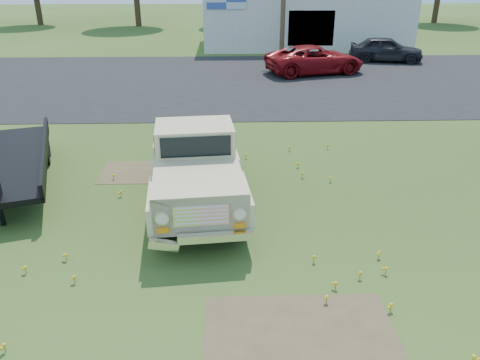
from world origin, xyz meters
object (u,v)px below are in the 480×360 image
object	(u,v)px
flatbed_trailer	(6,157)
dark_sedan	(386,49)
vintage_pickup_truck	(196,164)
red_pickup	(315,60)

from	to	relation	value
flatbed_trailer	dark_sedan	world-z (taller)	flatbed_trailer
vintage_pickup_truck	flatbed_trailer	xyz separation A→B (m)	(-4.90, 1.07, -0.19)
flatbed_trailer	red_pickup	distance (m)	17.33
flatbed_trailer	vintage_pickup_truck	bearing A→B (deg)	-30.15
vintage_pickup_truck	flatbed_trailer	bearing A→B (deg)	162.17
flatbed_trailer	dark_sedan	distance (m)	22.99
vintage_pickup_truck	red_pickup	xyz separation A→B (m)	(5.50, 14.93, -0.26)
red_pickup	dark_sedan	world-z (taller)	dark_sedan
vintage_pickup_truck	dark_sedan	world-z (taller)	vintage_pickup_truck
dark_sedan	red_pickup	bearing A→B (deg)	136.50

